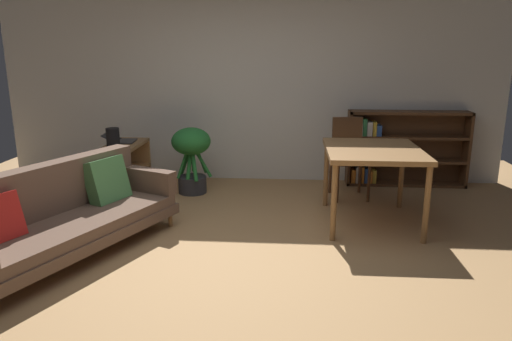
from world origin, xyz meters
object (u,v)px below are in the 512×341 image
(fabric_couch, at_px, (64,213))
(desk_speaker, at_px, (113,139))
(dining_table, at_px, (373,156))
(bookshelf, at_px, (398,149))
(open_laptop, at_px, (121,140))
(dining_chair_near, at_px, (349,153))
(media_console, at_px, (124,170))
(potted_floor_plant, at_px, (191,153))

(fabric_couch, distance_m, desk_speaker, 1.60)
(dining_table, height_order, bookshelf, bookshelf)
(desk_speaker, bearing_deg, bookshelf, 15.44)
(desk_speaker, relative_size, dining_table, 0.22)
(fabric_couch, xyz_separation_m, open_laptop, (-0.17, 1.99, 0.28))
(dining_table, relative_size, dining_chair_near, 1.18)
(fabric_couch, distance_m, media_console, 1.81)
(open_laptop, bearing_deg, media_console, -67.58)
(bookshelf, bearing_deg, dining_chair_near, -140.75)
(dining_chair_near, bearing_deg, potted_floor_plant, -179.42)
(desk_speaker, height_order, potted_floor_plant, desk_speaker)
(potted_floor_plant, relative_size, dining_chair_near, 0.86)
(media_console, distance_m, dining_table, 3.06)
(desk_speaker, bearing_deg, fabric_couch, -86.03)
(fabric_couch, relative_size, dining_table, 1.93)
(dining_chair_near, bearing_deg, desk_speaker, -172.16)
(fabric_couch, height_order, media_console, fabric_couch)
(fabric_couch, relative_size, dining_chair_near, 2.28)
(fabric_couch, bearing_deg, open_laptop, 95.01)
(open_laptop, height_order, desk_speaker, desk_speaker)
(potted_floor_plant, bearing_deg, dining_chair_near, 0.58)
(dining_table, bearing_deg, desk_speaker, 169.27)
(fabric_couch, relative_size, potted_floor_plant, 2.65)
(dining_table, xyz_separation_m, bookshelf, (0.59, 1.53, -0.23))
(potted_floor_plant, xyz_separation_m, dining_chair_near, (1.95, 0.02, 0.02))
(bookshelf, bearing_deg, dining_table, -111.01)
(desk_speaker, xyz_separation_m, dining_chair_near, (2.80, 0.39, -0.22))
(media_console, bearing_deg, bookshelf, 11.58)
(dining_chair_near, xyz_separation_m, bookshelf, (0.72, 0.59, -0.05))
(bookshelf, bearing_deg, potted_floor_plant, -167.19)
(media_console, bearing_deg, dining_chair_near, 2.71)
(desk_speaker, height_order, dining_table, desk_speaker)
(open_laptop, relative_size, desk_speaker, 1.65)
(fabric_couch, xyz_separation_m, potted_floor_plant, (0.75, 1.92, 0.15))
(fabric_couch, xyz_separation_m, bookshelf, (3.42, 2.52, 0.11))
(media_console, bearing_deg, fabric_couch, -86.91)
(open_laptop, bearing_deg, dining_chair_near, -1.08)
(fabric_couch, height_order, dining_table, dining_table)
(fabric_couch, bearing_deg, dining_chair_near, 35.66)
(desk_speaker, distance_m, dining_table, 2.99)
(bookshelf, bearing_deg, open_laptop, -171.56)
(fabric_couch, relative_size, desk_speaker, 8.92)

